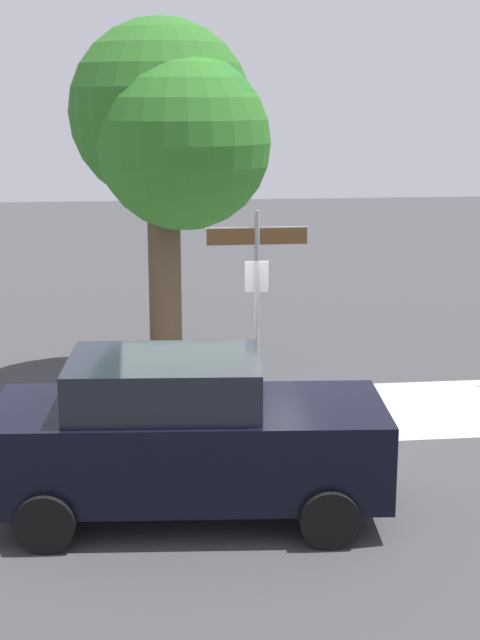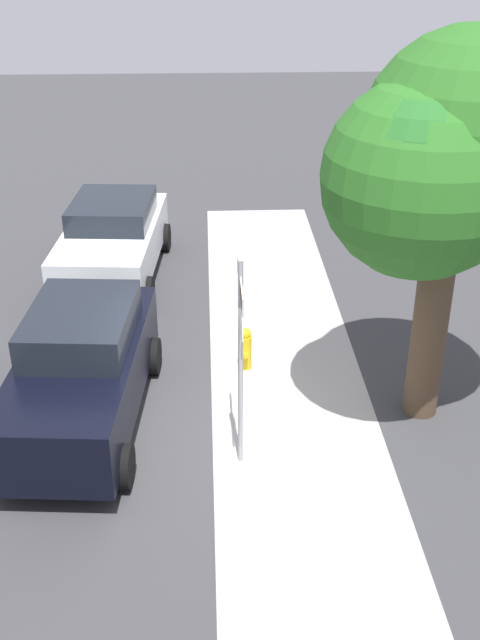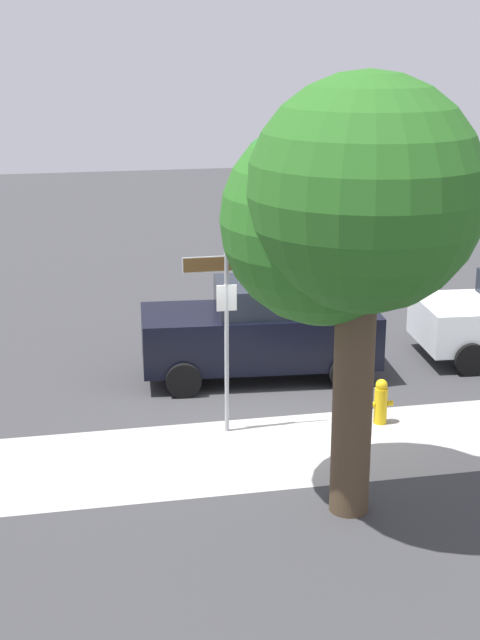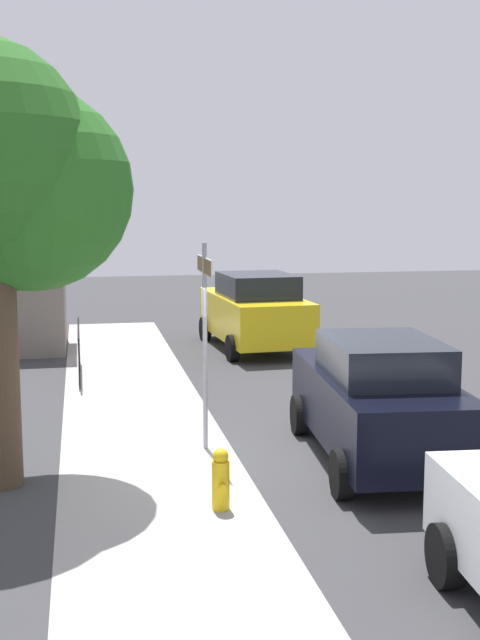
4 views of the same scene
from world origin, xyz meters
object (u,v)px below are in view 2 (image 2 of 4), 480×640
object	(u,v)px
street_sign	(241,329)
fire_hydrant	(245,348)
car_white	(113,238)
car_black	(82,369)
shade_tree	(443,160)

from	to	relation	value
street_sign	fire_hydrant	bearing A→B (deg)	175.58
street_sign	car_white	bearing A→B (deg)	-159.62
car_white	car_black	world-z (taller)	car_black
car_white	fire_hydrant	bearing A→B (deg)	37.73
street_sign	car_white	xyz separation A→B (m)	(-6.61, -2.46, -1.33)
street_sign	car_white	size ratio (longest dim) A/B	0.71
street_sign	car_black	xyz separation A→B (m)	(-1.12, -2.36, -1.25)
car_white	car_black	distance (m)	5.49
street_sign	shade_tree	bearing A→B (deg)	109.12
car_black	fire_hydrant	xyz separation A→B (m)	(-1.45, 2.56, -0.55)
street_sign	car_black	size ratio (longest dim) A/B	0.70
car_white	shade_tree	bearing A→B (deg)	46.94
car_white	fire_hydrant	distance (m)	4.86
shade_tree	fire_hydrant	xyz separation A→B (m)	(-1.62, -2.54, -3.76)
car_black	fire_hydrant	distance (m)	2.99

